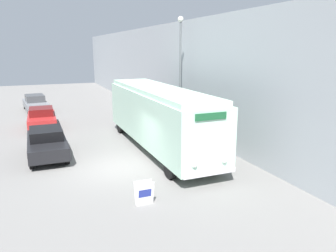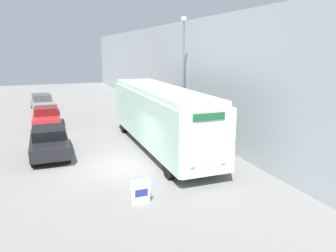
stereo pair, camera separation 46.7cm
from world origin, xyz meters
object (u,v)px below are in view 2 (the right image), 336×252
(vintage_bus, at_px, (160,115))
(parked_car_near, at_px, (49,141))
(sign_board, at_px, (141,193))
(streetlamp, at_px, (183,61))
(parked_car_mid, at_px, (47,117))
(parked_car_far, at_px, (42,102))

(vintage_bus, xyz_separation_m, parked_car_near, (-5.79, 0.90, -1.16))
(sign_board, height_order, parked_car_near, parked_car_near)
(sign_board, relative_size, streetlamp, 0.12)
(streetlamp, bearing_deg, parked_car_near, -168.93)
(vintage_bus, xyz_separation_m, parked_car_mid, (-5.81, 7.72, -1.18))
(parked_car_far, bearing_deg, sign_board, -86.71)
(vintage_bus, distance_m, parked_car_near, 5.97)
(sign_board, bearing_deg, parked_car_far, 98.84)
(parked_car_mid, bearing_deg, sign_board, -76.67)
(sign_board, xyz_separation_m, parked_car_near, (-2.91, 6.99, 0.34))
(sign_board, xyz_separation_m, parked_car_far, (-3.23, 20.75, 0.32))
(vintage_bus, height_order, parked_car_far, vintage_bus)
(parked_car_mid, height_order, parked_car_far, parked_car_far)
(vintage_bus, height_order, parked_car_near, vintage_bus)
(streetlamp, xyz_separation_m, parked_car_mid, (-8.25, 5.21, -3.94))
(vintage_bus, height_order, streetlamp, streetlamp)
(vintage_bus, distance_m, streetlamp, 4.46)
(vintage_bus, relative_size, sign_board, 13.33)
(parked_car_far, bearing_deg, streetlamp, -60.42)
(streetlamp, distance_m, parked_car_mid, 10.53)
(parked_car_near, bearing_deg, parked_car_mid, 90.01)
(streetlamp, relative_size, parked_car_mid, 1.78)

